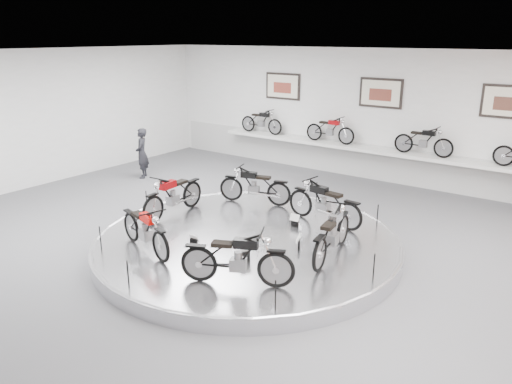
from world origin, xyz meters
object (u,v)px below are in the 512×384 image
Objects in this scene: bike_b at (324,203)px; visitor at (142,153)px; bike_a at (332,233)px; bike_d at (173,195)px; bike_e at (145,229)px; bike_c at (255,185)px; display_platform at (247,243)px; shelf at (373,150)px; bike_f at (237,258)px.

visitor is (-7.00, 0.89, 0.00)m from bike_b.
bike_a is at bearing 129.79° from bike_b.
bike_d is 1.07× the size of bike_e.
bike_c is at bearing 0.96° from bike_b.
visitor is at bearing 157.27° from display_platform.
bike_b is 0.98× the size of bike_d.
bike_a reaches higher than bike_e.
bike_a is at bearing 47.20° from bike_e.
bike_c is 2.09m from bike_d.
bike_a is 1.05× the size of bike_e.
visitor is at bearing -24.32° from bike_c.
bike_e is (-2.08, -3.40, -0.02)m from bike_b.
bike_d reaches higher than bike_b.
bike_c is (-1.17, 1.87, 0.62)m from display_platform.
bike_c is 3.61m from bike_e.
visitor is (-7.99, 2.40, 0.00)m from bike_a.
bike_b is at bearing 114.03° from bike_d.
visitor is at bearing -147.69° from shelf.
bike_d reaches higher than bike_a.
bike_b is 3.99m from bike_e.
bike_e reaches higher than display_platform.
bike_e is 0.95× the size of bike_f.
shelf is 6.58× the size of bike_f.
shelf is at bearing 90.00° from display_platform.
visitor is (-3.89, 2.50, -0.01)m from bike_d.
bike_f is (0.21, -3.43, 0.00)m from bike_b.
bike_e is at bearing 9.09° from visitor.
bike_d is 1.02× the size of bike_f.
bike_a is 1.00× the size of bike_b.
bike_c is at bearing -104.49° from shelf.
bike_b is 7.06m from visitor.
visitor is (-6.09, 2.55, 0.64)m from display_platform.
bike_d is 1.08× the size of visitor.
bike_a reaches higher than shelf.
bike_b reaches higher than bike_c.
bike_b is at bearing 24.45° from bike_a.
bike_b is 3.44m from bike_f.
display_platform is 2.19m from bike_f.
shelf is 8.25m from bike_f.
shelf reaches higher than display_platform.
bike_b is 3.50m from bike_d.
bike_a is 1.05× the size of visitor.
display_platform is 3.75× the size of bike_d.
bike_c is at bearing 147.14° from bike_d.
bike_a is at bearing 33.50° from visitor.
bike_a reaches higher than bike_c.
bike_a is 3.61m from bike_e.
visitor is (-7.21, 4.32, -0.00)m from bike_f.
visitor is at bearing 122.98° from bike_f.
bike_d is at bearing -109.10° from shelf.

